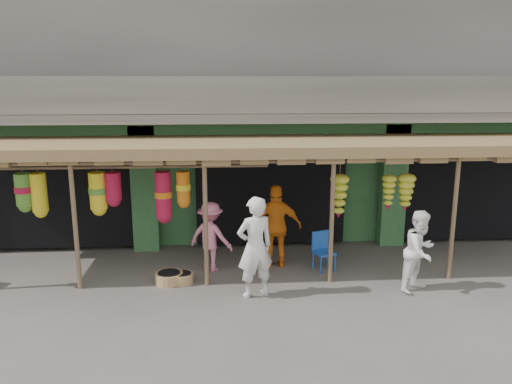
{
  "coord_description": "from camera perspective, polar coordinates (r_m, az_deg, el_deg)",
  "views": [
    {
      "loc": [
        -1.15,
        -9.61,
        4.05
      ],
      "look_at": [
        -0.43,
        1.0,
        1.63
      ],
      "focal_mm": 35.0,
      "sensor_mm": 36.0,
      "label": 1
    }
  ],
  "objects": [
    {
      "name": "building",
      "position": [
        14.54,
        0.67,
        10.15
      ],
      "size": [
        16.4,
        6.8,
        7.0
      ],
      "color": "gray",
      "rests_on": "ground"
    },
    {
      "name": "basket_right",
      "position": [
        10.36,
        -8.41,
        -9.71
      ],
      "size": [
        0.54,
        0.54,
        0.2
      ],
      "primitive_type": "cylinder",
      "rotation": [
        0.0,
        0.0,
        -0.22
      ],
      "color": "#A0714A",
      "rests_on": "ground"
    },
    {
      "name": "awning",
      "position": [
        10.57,
        1.57,
        4.82
      ],
      "size": [
        14.0,
        2.7,
        2.79
      ],
      "color": "brown",
      "rests_on": "ground"
    },
    {
      "name": "ground",
      "position": [
        10.5,
        2.75,
        -9.88
      ],
      "size": [
        80.0,
        80.0,
        0.0
      ],
      "primitive_type": "plane",
      "color": "#514C47",
      "rests_on": "ground"
    },
    {
      "name": "person_shopper",
      "position": [
        10.73,
        -5.2,
        -5.09
      ],
      "size": [
        1.13,
        0.94,
        1.51
      ],
      "primitive_type": "imported",
      "rotation": [
        0.0,
        0.0,
        2.67
      ],
      "color": "pink",
      "rests_on": "ground"
    },
    {
      "name": "person_front",
      "position": [
        9.38,
        -0.12,
        -6.32
      ],
      "size": [
        0.82,
        0.67,
        1.95
      ],
      "primitive_type": "imported",
      "rotation": [
        0.0,
        0.0,
        3.48
      ],
      "color": "silver",
      "rests_on": "ground"
    },
    {
      "name": "basket_mid",
      "position": [
        10.4,
        -9.9,
        -9.64
      ],
      "size": [
        0.6,
        0.6,
        0.22
      ],
      "primitive_type": "cylinder",
      "rotation": [
        0.0,
        0.0,
        0.05
      ],
      "color": "#9B7645",
      "rests_on": "ground"
    },
    {
      "name": "person_vendor",
      "position": [
        10.86,
        2.37,
        -3.95
      ],
      "size": [
        1.1,
        0.5,
        1.84
      ],
      "primitive_type": "imported",
      "rotation": [
        0.0,
        0.0,
        3.09
      ],
      "color": "orange",
      "rests_on": "ground"
    },
    {
      "name": "blue_chair",
      "position": [
        10.93,
        7.61,
        -6.43
      ],
      "size": [
        0.51,
        0.51,
        0.84
      ],
      "rotation": [
        0.0,
        0.0,
        0.32
      ],
      "color": "#194AA7",
      "rests_on": "ground"
    },
    {
      "name": "person_right",
      "position": [
        10.18,
        18.26,
        -6.44
      ],
      "size": [
        0.99,
        0.96,
        1.61
      ],
      "primitive_type": "imported",
      "rotation": [
        0.0,
        0.0,
        0.64
      ],
      "color": "white",
      "rests_on": "ground"
    }
  ]
}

